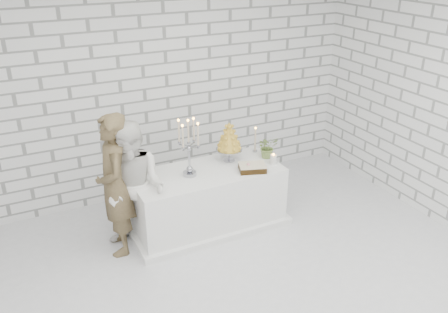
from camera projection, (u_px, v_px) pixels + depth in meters
The scene contains 11 objects.
ground at pixel (232, 301), 4.67m from camera, with size 6.00×5.00×0.01m, color silver.
wall_back at pixel (144, 89), 6.08m from camera, with size 6.00×0.01×3.00m, color white.
cake_table at pixel (207, 198), 5.77m from camera, with size 1.80×0.80×0.75m, color white.
groom at pixel (115, 185), 5.13m from camera, with size 0.60×0.39×1.65m, color brown.
bride at pixel (134, 188), 5.18m from camera, with size 0.75×0.58×1.54m, color white.
candelabra at pixel (189, 148), 5.37m from camera, with size 0.28×0.28×0.70m, color #95959F, non-canonical shape.
croquembouche at pixel (229, 142), 5.77m from camera, with size 0.33×0.33×0.51m, color #B78A21, non-canonical shape.
chocolate_cake at pixel (252, 168), 5.60m from camera, with size 0.31×0.22×0.08m, color black.
pillar_candle at pixel (273, 159), 5.77m from camera, with size 0.08×0.08×0.12m, color white.
extra_taper at pixel (255, 140), 6.06m from camera, with size 0.06×0.06×0.32m, color beige.
flowers at pixel (268, 147), 5.91m from camera, with size 0.25×0.22×0.28m, color #4E682F.
Camera 1 is at (-1.68, -3.23, 3.26)m, focal length 37.76 mm.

